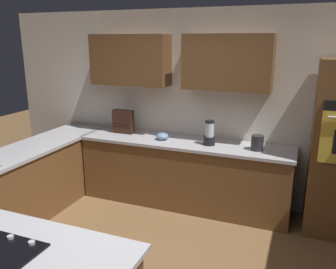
# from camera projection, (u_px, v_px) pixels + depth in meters

# --- Properties ---
(wall_back) EXTENTS (6.00, 0.44, 2.60)m
(wall_back) POSITION_uv_depth(u_px,v_px,m) (195.00, 96.00, 4.73)
(wall_back) COLOR silver
(wall_back) RESTS_ON ground
(lower_cabinets_back) EXTENTS (2.80, 0.60, 0.86)m
(lower_cabinets_back) POSITION_uv_depth(u_px,v_px,m) (184.00, 174.00, 4.72)
(lower_cabinets_back) COLOR brown
(lower_cabinets_back) RESTS_ON ground
(countertop_back) EXTENTS (2.84, 0.64, 0.04)m
(countertop_back) POSITION_uv_depth(u_px,v_px,m) (184.00, 143.00, 4.60)
(countertop_back) COLOR #B2B2B7
(countertop_back) RESTS_ON lower_cabinets_back
(lower_cabinets_side) EXTENTS (0.60, 2.90, 0.86)m
(lower_cabinets_side) POSITION_uv_depth(u_px,v_px,m) (21.00, 188.00, 4.29)
(lower_cabinets_side) COLOR brown
(lower_cabinets_side) RESTS_ON ground
(countertop_side) EXTENTS (0.64, 2.94, 0.04)m
(countertop_side) POSITION_uv_depth(u_px,v_px,m) (17.00, 154.00, 4.17)
(countertop_side) COLOR #B2B2B7
(countertop_side) RESTS_ON lower_cabinets_side
(blender) EXTENTS (0.15, 0.15, 0.32)m
(blender) POSITION_uv_depth(u_px,v_px,m) (209.00, 135.00, 4.41)
(blender) COLOR black
(blender) RESTS_ON countertop_back
(mixing_bowl) EXTENTS (0.17, 0.17, 0.09)m
(mixing_bowl) POSITION_uv_depth(u_px,v_px,m) (162.00, 136.00, 4.67)
(mixing_bowl) COLOR #668CB2
(mixing_bowl) RESTS_ON countertop_back
(spice_rack) EXTENTS (0.30, 0.11, 0.34)m
(spice_rack) POSITION_uv_depth(u_px,v_px,m) (123.00, 122.00, 4.96)
(spice_rack) COLOR #381E14
(spice_rack) RESTS_ON countertop_back
(kettle) EXTENTS (0.15, 0.15, 0.19)m
(kettle) POSITION_uv_depth(u_px,v_px,m) (257.00, 143.00, 4.21)
(kettle) COLOR #262628
(kettle) RESTS_ON countertop_back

